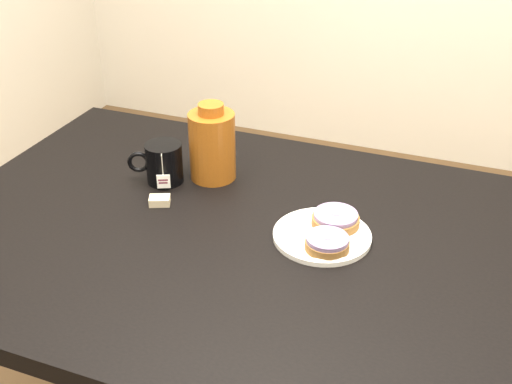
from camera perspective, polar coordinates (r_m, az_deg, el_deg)
table at (r=1.35m, az=0.48°, el=-6.89°), size 1.40×0.90×0.75m
plate at (r=1.30m, az=5.89°, el=-3.81°), size 0.20×0.20×0.01m
bagel_back at (r=1.32m, az=7.09°, el=-2.41°), size 0.11×0.11×0.03m
bagel_front at (r=1.25m, az=6.35°, el=-4.52°), size 0.10×0.10×0.03m
mug at (r=1.49m, az=-8.24°, el=2.59°), size 0.14×0.11×0.09m
teabag_pouch at (r=1.42m, az=-8.56°, el=-0.76°), size 0.05×0.05×0.02m
bagel_package at (r=1.48m, az=-3.91°, el=4.23°), size 0.11×0.11×0.18m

